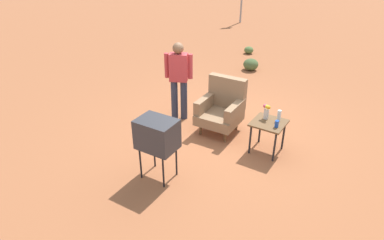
{
  "coord_description": "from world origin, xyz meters",
  "views": [
    {
      "loc": [
        2.74,
        -5.27,
        3.41
      ],
      "look_at": [
        0.01,
        -1.01,
        0.65
      ],
      "focal_mm": 31.35,
      "sensor_mm": 36.0,
      "label": 1
    }
  ],
  "objects": [
    {
      "name": "shrub_mid",
      "position": [
        -0.86,
        3.5,
        0.17
      ],
      "size": [
        0.43,
        0.43,
        0.33
      ],
      "primitive_type": "ellipsoid",
      "color": "#475B33",
      "rests_on": "ground"
    },
    {
      "name": "shrub_near",
      "position": [
        -1.57,
        4.93,
        0.12
      ],
      "size": [
        0.3,
        0.3,
        0.23
      ],
      "primitive_type": "ellipsoid",
      "color": "#516B38",
      "rests_on": "ground"
    },
    {
      "name": "soda_can_blue",
      "position": [
        1.29,
        -0.36,
        0.66
      ],
      "size": [
        0.07,
        0.07,
        0.12
      ],
      "primitive_type": "cylinder",
      "color": "blue",
      "rests_on": "side_table"
    },
    {
      "name": "tv_on_stand",
      "position": [
        -0.06,
        -1.89,
        0.78
      ],
      "size": [
        0.61,
        0.46,
        1.03
      ],
      "color": "black",
      "rests_on": "ground"
    },
    {
      "name": "ground_plane",
      "position": [
        0.0,
        0.0,
        0.0
      ],
      "size": [
        60.0,
        60.0,
        0.0
      ],
      "primitive_type": "plane",
      "color": "#A05B38"
    },
    {
      "name": "bottle_short_clear",
      "position": [
        1.23,
        -0.13,
        0.7
      ],
      "size": [
        0.06,
        0.06,
        0.2
      ],
      "primitive_type": "cylinder",
      "color": "silver",
      "rests_on": "side_table"
    },
    {
      "name": "flower_vase",
      "position": [
        1.02,
        -0.17,
        0.74
      ],
      "size": [
        0.14,
        0.1,
        0.27
      ],
      "color": "silver",
      "rests_on": "side_table"
    },
    {
      "name": "armchair",
      "position": [
        0.06,
        -0.02,
        0.5
      ],
      "size": [
        0.8,
        0.81,
        1.06
      ],
      "color": "brown",
      "rests_on": "ground"
    },
    {
      "name": "person_standing",
      "position": [
        -0.92,
        -0.06,
        0.94
      ],
      "size": [
        0.52,
        0.35,
        1.64
      ],
      "color": "#2D3347",
      "rests_on": "ground"
    },
    {
      "name": "side_table",
      "position": [
        1.12,
        -0.27,
        0.51
      ],
      "size": [
        0.56,
        0.56,
        0.6
      ],
      "color": "black",
      "rests_on": "ground"
    }
  ]
}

